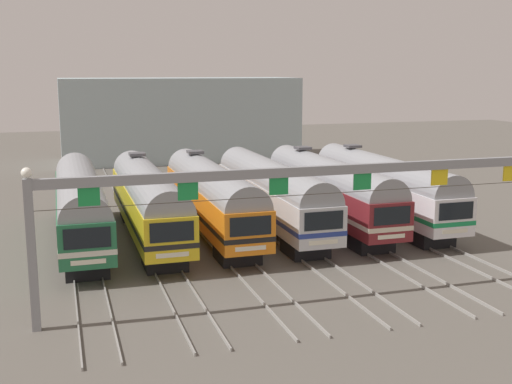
{
  "coord_description": "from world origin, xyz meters",
  "views": [
    {
      "loc": [
        -11.6,
        -40.76,
        10.84
      ],
      "look_at": [
        1.39,
        1.31,
        2.46
      ],
      "focal_mm": 45.18,
      "sensor_mm": 36.0,
      "label": 1
    }
  ],
  "objects_px": {
    "commuter_train_green": "(80,203)",
    "commuter_train_silver": "(272,192)",
    "commuter_train_yellow": "(148,199)",
    "commuter_train_white": "(383,185)",
    "commuter_train_orange": "(212,195)",
    "catenary_gantry": "(321,189)",
    "commuter_train_maroon": "(329,188)"
  },
  "relations": [
    {
      "from": "commuter_train_orange",
      "to": "commuter_train_silver",
      "type": "xyz_separation_m",
      "value": [
        4.2,
        -0.0,
        -0.0
      ]
    },
    {
      "from": "commuter_train_yellow",
      "to": "commuter_train_orange",
      "type": "distance_m",
      "value": 4.2
    },
    {
      "from": "commuter_train_orange",
      "to": "catenary_gantry",
      "type": "height_order",
      "value": "catenary_gantry"
    },
    {
      "from": "commuter_train_white",
      "to": "catenary_gantry",
      "type": "distance_m",
      "value": 17.31
    },
    {
      "from": "commuter_train_orange",
      "to": "commuter_train_white",
      "type": "relative_size",
      "value": 1.0
    },
    {
      "from": "catenary_gantry",
      "to": "commuter_train_maroon",
      "type": "bearing_deg",
      "value": 64.99
    },
    {
      "from": "commuter_train_white",
      "to": "commuter_train_orange",
      "type": "bearing_deg",
      "value": 180.0
    },
    {
      "from": "commuter_train_green",
      "to": "commuter_train_yellow",
      "type": "xyz_separation_m",
      "value": [
        4.2,
        0.0,
        0.0
      ]
    },
    {
      "from": "commuter_train_yellow",
      "to": "commuter_train_white",
      "type": "relative_size",
      "value": 1.0
    },
    {
      "from": "commuter_train_green",
      "to": "commuter_train_maroon",
      "type": "xyz_separation_m",
      "value": [
        16.8,
        0.0,
        0.0
      ]
    },
    {
      "from": "commuter_train_green",
      "to": "commuter_train_white",
      "type": "xyz_separation_m",
      "value": [
        21.0,
        0.0,
        0.0
      ]
    },
    {
      "from": "commuter_train_maroon",
      "to": "commuter_train_white",
      "type": "relative_size",
      "value": 1.0
    },
    {
      "from": "commuter_train_silver",
      "to": "catenary_gantry",
      "type": "height_order",
      "value": "catenary_gantry"
    },
    {
      "from": "commuter_train_green",
      "to": "commuter_train_silver",
      "type": "xyz_separation_m",
      "value": [
        12.6,
        0.0,
        0.0
      ]
    },
    {
      "from": "commuter_train_maroon",
      "to": "catenary_gantry",
      "type": "bearing_deg",
      "value": -115.01
    },
    {
      "from": "commuter_train_green",
      "to": "commuter_train_orange",
      "type": "bearing_deg",
      "value": 0.03
    },
    {
      "from": "commuter_train_white",
      "to": "commuter_train_maroon",
      "type": "bearing_deg",
      "value": 180.0
    },
    {
      "from": "commuter_train_green",
      "to": "commuter_train_orange",
      "type": "height_order",
      "value": "commuter_train_orange"
    },
    {
      "from": "commuter_train_orange",
      "to": "catenary_gantry",
      "type": "xyz_separation_m",
      "value": [
        2.1,
        -13.5,
        2.67
      ]
    },
    {
      "from": "commuter_train_yellow",
      "to": "commuter_train_maroon",
      "type": "relative_size",
      "value": 1.0
    },
    {
      "from": "commuter_train_orange",
      "to": "commuter_train_silver",
      "type": "distance_m",
      "value": 4.2
    },
    {
      "from": "commuter_train_yellow",
      "to": "catenary_gantry",
      "type": "relative_size",
      "value": 0.69
    },
    {
      "from": "commuter_train_orange",
      "to": "commuter_train_silver",
      "type": "relative_size",
      "value": 1.0
    },
    {
      "from": "commuter_train_yellow",
      "to": "commuter_train_silver",
      "type": "bearing_deg",
      "value": -0.03
    },
    {
      "from": "catenary_gantry",
      "to": "commuter_train_silver",
      "type": "bearing_deg",
      "value": 81.16
    },
    {
      "from": "catenary_gantry",
      "to": "commuter_train_white",
      "type": "bearing_deg",
      "value": 52.13
    },
    {
      "from": "commuter_train_green",
      "to": "commuter_train_yellow",
      "type": "relative_size",
      "value": 1.0
    },
    {
      "from": "commuter_train_orange",
      "to": "commuter_train_white",
      "type": "bearing_deg",
      "value": 0.0
    },
    {
      "from": "commuter_train_yellow",
      "to": "catenary_gantry",
      "type": "bearing_deg",
      "value": -64.99
    },
    {
      "from": "commuter_train_green",
      "to": "commuter_train_silver",
      "type": "bearing_deg",
      "value": 0.0
    },
    {
      "from": "commuter_train_orange",
      "to": "commuter_train_maroon",
      "type": "relative_size",
      "value": 1.0
    },
    {
      "from": "commuter_train_yellow",
      "to": "commuter_train_silver",
      "type": "relative_size",
      "value": 1.0
    }
  ]
}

